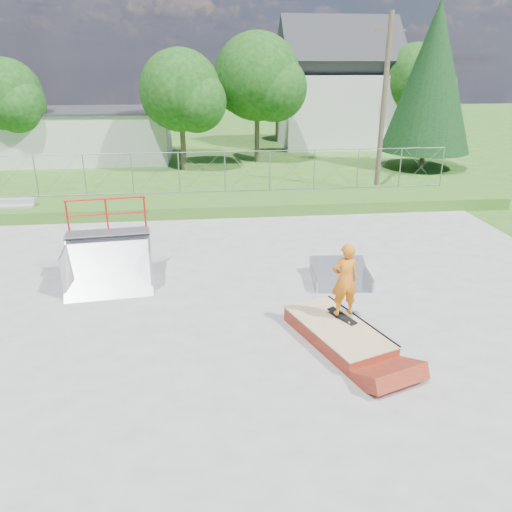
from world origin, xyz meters
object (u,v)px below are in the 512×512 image
Objects in this scene: grind_box at (338,333)px; skater at (345,283)px; flat_bank_ramp at (340,275)px; quarter_pipe at (107,248)px.

grind_box is 1.73× the size of skater.
grind_box is 3.24m from flat_bank_ramp.
skater is (5.78, -3.25, 0.14)m from quarter_pipe.
grind_box is 1.28× the size of quarter_pipe.
skater reaches higher than flat_bank_ramp.
flat_bank_ramp is 0.99× the size of skater.
quarter_pipe is 6.60m from flat_bank_ramp.
grind_box is 1.76× the size of flat_bank_ramp.
skater is (0.18, 0.32, 1.11)m from grind_box.
flat_bank_ramp is (0.91, 3.11, 0.04)m from grind_box.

